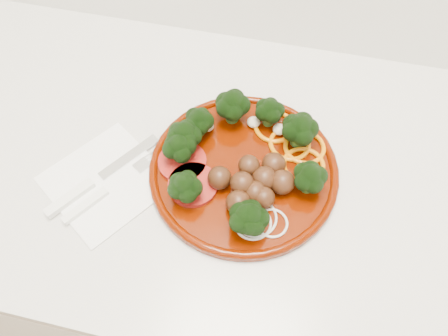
% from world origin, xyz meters
% --- Properties ---
extents(counter, '(2.40, 0.60, 0.90)m').
position_xyz_m(counter, '(0.00, 1.70, 0.45)').
color(counter, silver).
rests_on(counter, ground).
extents(plate, '(0.30, 0.30, 0.07)m').
position_xyz_m(plate, '(0.02, 1.69, 0.92)').
color(plate, '#480F00').
rests_on(plate, counter).
extents(napkin, '(0.23, 0.23, 0.00)m').
position_xyz_m(napkin, '(-0.18, 1.62, 0.90)').
color(napkin, white).
rests_on(napkin, counter).
extents(knife, '(0.13, 0.19, 0.01)m').
position_xyz_m(knife, '(-0.20, 1.61, 0.91)').
color(knife, silver).
rests_on(knife, napkin).
extents(fork, '(0.12, 0.17, 0.01)m').
position_xyz_m(fork, '(-0.18, 1.59, 0.91)').
color(fork, white).
rests_on(fork, napkin).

